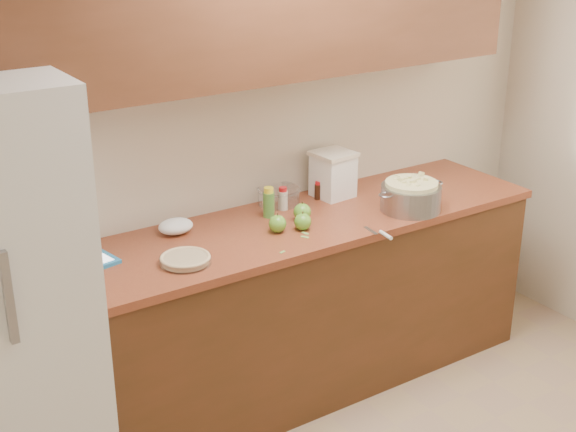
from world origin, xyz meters
TOP-DOWN VIEW (x-y plane):
  - room_shell at (0.00, 0.00)m, footprint 3.60×3.60m
  - counter_run at (0.00, 1.48)m, footprint 2.64×0.68m
  - upper_cabinets at (0.00, 1.63)m, footprint 2.60×0.34m
  - pie at (-0.64, 1.34)m, footprint 0.22×0.22m
  - colander at (0.58, 1.28)m, footprint 0.40×0.30m
  - flour_canister at (0.38, 1.66)m, footprint 0.21×0.21m
  - tablet at (-1.02, 1.56)m, footprint 0.30×0.25m
  - paring_knife at (0.26, 1.10)m, footprint 0.04×0.19m
  - lemon_bottle at (-0.06, 1.59)m, footprint 0.06×0.06m
  - cinnamon_shaker at (0.05, 1.64)m, footprint 0.05×0.05m
  - vanilla_bottle at (0.29, 1.66)m, footprint 0.03×0.03m
  - mixing_bowl at (0.08, 1.72)m, footprint 0.23×0.23m
  - paper_towel at (-0.53, 1.66)m, footprint 0.18×0.15m
  - apple_left at (-0.13, 1.41)m, footprint 0.08×0.08m
  - apple_center at (0.05, 1.47)m, footprint 0.09×0.09m
  - apple_front at (-0.01, 1.37)m, footprint 0.08×0.08m
  - peel_a at (-0.23, 1.20)m, footprint 0.03×0.02m
  - peel_b at (-0.05, 1.29)m, footprint 0.03×0.04m
  - peel_c at (-0.03, 1.32)m, footprint 0.02×0.04m

SIDE VIEW (x-z plane):
  - counter_run at x=0.00m, z-range 0.00..0.92m
  - peel_a at x=-0.23m, z-range 0.92..0.92m
  - peel_b at x=-0.05m, z-range 0.92..0.92m
  - peel_c at x=-0.03m, z-range 0.92..0.92m
  - paring_knife at x=0.26m, z-range 0.92..0.94m
  - tablet at x=-1.02m, z-range 0.92..0.94m
  - pie at x=-0.64m, z-range 0.92..0.96m
  - paper_towel at x=-0.53m, z-range 0.92..0.99m
  - apple_front at x=-0.01m, z-range 0.91..1.01m
  - apple_left at x=-0.13m, z-range 0.91..1.01m
  - apple_center at x=0.05m, z-range 0.91..1.01m
  - mixing_bowl at x=0.08m, z-range 0.92..1.01m
  - vanilla_bottle at x=0.29m, z-range 0.92..1.01m
  - cinnamon_shaker at x=0.05m, z-range 0.92..1.04m
  - colander at x=0.58m, z-range 0.92..1.07m
  - lemon_bottle at x=-0.06m, z-range 0.92..1.07m
  - flour_canister at x=0.38m, z-range 0.92..1.16m
  - room_shell at x=0.00m, z-range -0.50..3.10m
  - upper_cabinets at x=0.00m, z-range 1.60..2.30m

